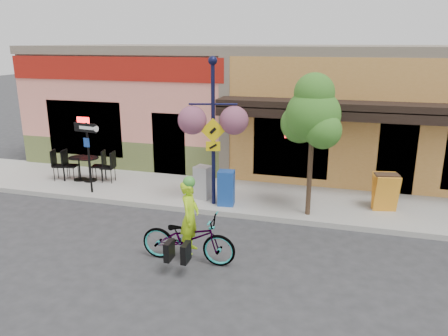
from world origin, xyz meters
name	(u,v)px	position (x,y,z in m)	size (l,w,h in m)	color
ground	(226,224)	(0.00, 0.00, 0.00)	(90.00, 90.00, 0.00)	#2D2D30
sidewalk	(243,197)	(0.00, 2.00, 0.07)	(24.00, 3.00, 0.15)	#9E9B93
curb	(231,214)	(0.00, 0.55, 0.07)	(24.00, 0.12, 0.15)	#A8A59E
building	(275,102)	(0.00, 7.50, 2.25)	(18.20, 8.20, 4.50)	#F38B78
bicycle	(188,238)	(-0.24, -2.14, 0.55)	(0.74, 2.11, 1.11)	maroon
cyclist_rider	(190,228)	(-0.19, -2.14, 0.80)	(0.58, 0.38, 1.60)	#B3EA18
lamp_post	(213,133)	(-0.65, 1.04, 2.22)	(1.32, 0.53, 4.14)	#101233
one_way_sign	(89,158)	(-4.57, 0.93, 1.24)	(0.83, 0.18, 2.18)	black
cafe_set_left	(79,165)	(-5.63, 1.93, 0.67)	(1.74, 0.87, 1.04)	black
cafe_set_right	(89,166)	(-5.25, 1.93, 0.67)	(1.75, 0.87, 1.05)	black
newspaper_box_blue	(226,188)	(-0.27, 1.04, 0.65)	(0.45, 0.40, 1.00)	#19449A
newspaper_box_grey	(203,182)	(-1.08, 1.40, 0.64)	(0.46, 0.41, 0.98)	#9F9F9F
street_tree	(311,146)	(2.04, 0.96, 2.06)	(1.49, 1.49, 3.81)	#3D7A26
sandwich_board	(387,194)	(4.07, 1.65, 0.67)	(0.63, 0.46, 1.05)	orange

